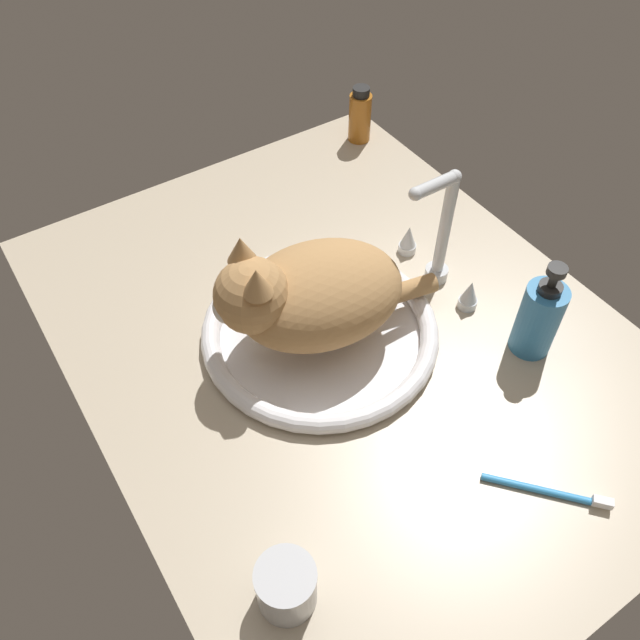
% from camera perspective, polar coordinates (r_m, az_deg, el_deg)
% --- Properties ---
extents(countertop, '(1.06, 0.81, 0.03)m').
position_cam_1_polar(countertop, '(1.06, 2.22, -1.80)').
color(countertop, '#B7A88E').
rests_on(countertop, ground).
extents(sink_basin, '(0.38, 0.38, 0.03)m').
position_cam_1_polar(sink_basin, '(1.04, 0.00, -0.97)').
color(sink_basin, white).
rests_on(sink_basin, countertop).
extents(faucet, '(0.19, 0.11, 0.23)m').
position_cam_1_polar(faucet, '(1.09, 10.42, 6.76)').
color(faucet, silver).
rests_on(faucet, countertop).
extents(cat, '(0.23, 0.36, 0.19)m').
position_cam_1_polar(cat, '(0.96, -1.24, 2.17)').
color(cat, tan).
rests_on(cat, sink_basin).
extents(soap_pump_bottle, '(0.06, 0.06, 0.17)m').
position_cam_1_polar(soap_pump_bottle, '(1.04, 18.64, 0.19)').
color(soap_pump_bottle, teal).
rests_on(soap_pump_bottle, countertop).
extents(amber_bottle, '(0.05, 0.05, 0.12)m').
position_cam_1_polar(amber_bottle, '(1.44, 3.52, 17.46)').
color(amber_bottle, '#B2661E').
rests_on(amber_bottle, countertop).
extents(metal_jar, '(0.07, 0.07, 0.07)m').
position_cam_1_polar(metal_jar, '(0.81, -2.98, -22.29)').
color(metal_jar, '#B2B5BA').
rests_on(metal_jar, countertop).
extents(toothbrush, '(0.13, 0.12, 0.02)m').
position_cam_1_polar(toothbrush, '(0.94, 19.46, -14.00)').
color(toothbrush, '#338CD1').
rests_on(toothbrush, countertop).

